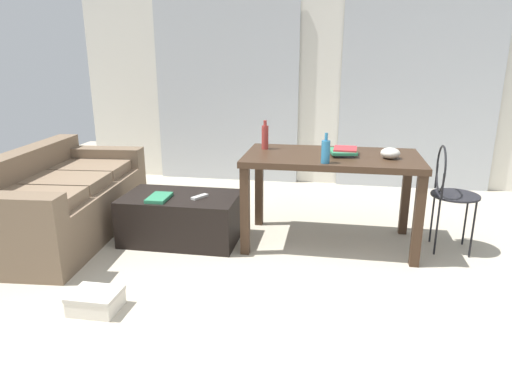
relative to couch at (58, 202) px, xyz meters
name	(u,v)px	position (x,y,z in m)	size (l,w,h in m)	color
ground_plane	(303,251)	(2.17, 0.00, -0.31)	(8.61, 8.61, 0.00)	#B2A893
wall_back	(320,77)	(2.17, 2.19, 0.99)	(5.93, 0.10, 2.58)	silver
curtains	(319,94)	(2.17, 2.11, 0.80)	(4.05, 0.03, 2.21)	#B2B7BC
couch	(58,202)	(0.00, 0.00, 0.00)	(1.06, 1.93, 0.75)	brown
coffee_table	(181,218)	(1.11, 0.06, -0.10)	(0.97, 0.58, 0.40)	black
craft_table	(331,167)	(2.37, 0.21, 0.36)	(1.42, 0.78, 0.77)	#382619
wire_chair	(448,186)	(3.30, 0.25, 0.24)	(0.38, 0.38, 0.87)	black
bottle_near	(265,137)	(1.79, 0.36, 0.57)	(0.06, 0.06, 0.25)	#99332D
bottle_far	(326,151)	(2.32, -0.09, 0.56)	(0.07, 0.07, 0.23)	teal
bowl	(390,153)	(2.82, 0.16, 0.51)	(0.15, 0.15, 0.09)	beige
book_stack	(344,151)	(2.46, 0.22, 0.50)	(0.24, 0.28, 0.06)	#4C4C51
tv_remote_primary	(200,197)	(1.29, 0.03, 0.11)	(0.05, 0.16, 0.02)	#B7B7B2
magazine	(159,198)	(0.97, -0.06, 0.11)	(0.16, 0.26, 0.03)	#2D7F56
shoebox	(96,301)	(0.95, -1.14, -0.24)	(0.30, 0.24, 0.13)	beige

